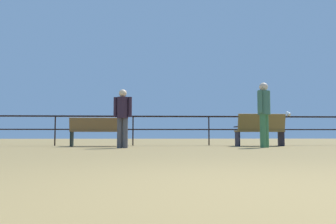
# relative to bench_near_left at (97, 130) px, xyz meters

# --- Properties ---
(ground_plane) EXTENTS (60.00, 60.00, 0.00)m
(ground_plane) POSITION_rel_bench_near_left_xyz_m (2.35, -8.48, -0.51)
(ground_plane) COLOR olive
(pier_railing) EXTENTS (23.22, 0.05, 1.00)m
(pier_railing) POSITION_rel_bench_near_left_xyz_m (2.35, 0.83, 0.24)
(pier_railing) COLOR black
(pier_railing) RESTS_ON ground_plane
(bench_near_left) EXTENTS (1.66, 0.64, 0.88)m
(bench_near_left) POSITION_rel_bench_near_left_xyz_m (0.00, 0.00, 0.00)
(bench_near_left) COLOR brown
(bench_near_left) RESTS_ON ground_plane
(bench_near_right) EXTENTS (1.54, 0.70, 1.02)m
(bench_near_right) POSITION_rel_bench_near_left_xyz_m (5.13, -0.02, 0.04)
(bench_near_right) COLOR brown
(bench_near_right) RESTS_ON ground_plane
(person_by_bench) EXTENTS (0.50, 0.31, 1.60)m
(person_by_bench) POSITION_rel_bench_near_left_xyz_m (0.88, -1.32, 0.40)
(person_by_bench) COLOR #474548
(person_by_bench) RESTS_ON ground_plane
(person_at_railing) EXTENTS (0.45, 0.45, 1.83)m
(person_at_railing) POSITION_rel_bench_near_left_xyz_m (4.83, -1.25, 0.54)
(person_at_railing) COLOR #377043
(person_at_railing) RESTS_ON ground_plane
(seagull_on_rail) EXTENTS (0.15, 0.37, 0.17)m
(seagull_on_rail) POSITION_rel_bench_near_left_xyz_m (6.42, 0.85, 0.57)
(seagull_on_rail) COLOR silver
(seagull_on_rail) RESTS_ON pier_railing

